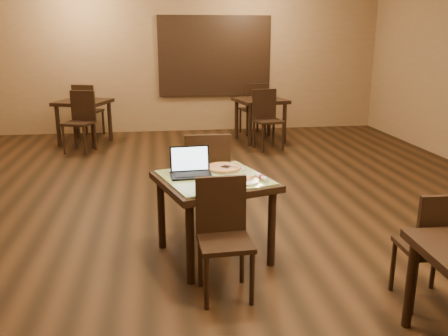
{
  "coord_description": "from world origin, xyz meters",
  "views": [
    {
      "loc": [
        -0.72,
        -5.05,
        1.97
      ],
      "look_at": [
        -0.16,
        -1.1,
        0.85
      ],
      "focal_mm": 38.0,
      "sensor_mm": 36.0,
      "label": 1
    }
  ],
  "objects": [
    {
      "name": "ground",
      "position": [
        0.0,
        0.0,
        0.0
      ],
      "size": [
        10.0,
        10.0,
        0.0
      ],
      "primitive_type": "plane",
      "color": "black",
      "rests_on": "ground"
    },
    {
      "name": "wall_back",
      "position": [
        0.0,
        5.0,
        1.5
      ],
      "size": [
        8.0,
        0.02,
        3.0
      ],
      "primitive_type": "cube",
      "color": "olive",
      "rests_on": "ground"
    },
    {
      "name": "mural",
      "position": [
        0.5,
        4.96,
        1.55
      ],
      "size": [
        2.34,
        0.05,
        1.64
      ],
      "color": "#235881",
      "rests_on": "wall_back"
    },
    {
      "name": "tiled_table",
      "position": [
        -0.25,
        -1.07,
        0.66
      ],
      "size": [
        1.15,
        1.15,
        0.76
      ],
      "rotation": [
        0.0,
        0.0,
        0.3
      ],
      "color": "black",
      "rests_on": "ground"
    },
    {
      "name": "chair_main_near",
      "position": [
        -0.25,
        -1.69,
        0.52
      ],
      "size": [
        0.42,
        0.42,
        0.92
      ],
      "rotation": [
        0.0,
        0.0,
        0.04
      ],
      "color": "black",
      "rests_on": "ground"
    },
    {
      "name": "chair_main_far",
      "position": [
        -0.25,
        -0.46,
        0.59
      ],
      "size": [
        0.46,
        0.46,
        1.04
      ],
      "rotation": [
        0.0,
        0.0,
        3.13
      ],
      "color": "black",
      "rests_on": "ground"
    },
    {
      "name": "laptop",
      "position": [
        -0.45,
        -0.96,
        0.83
      ],
      "size": [
        0.38,
        0.3,
        0.25
      ],
      "rotation": [
        0.0,
        0.0,
        0.07
      ],
      "color": "black",
      "rests_on": "tiled_table"
    },
    {
      "name": "plate",
      "position": [
        -0.03,
        -1.25,
        0.77
      ],
      "size": [
        0.28,
        0.28,
        0.02
      ],
      "primitive_type": "cylinder",
      "color": "white",
      "rests_on": "tiled_table"
    },
    {
      "name": "pizza_slice",
      "position": [
        -0.03,
        -1.25,
        0.79
      ],
      "size": [
        0.25,
        0.25,
        0.02
      ],
      "primitive_type": null,
      "rotation": [
        0.0,
        0.0,
        0.47
      ],
      "color": "beige",
      "rests_on": "plate"
    },
    {
      "name": "pizza_pan",
      "position": [
        -0.13,
        -0.83,
        0.77
      ],
      "size": [
        0.38,
        0.38,
        0.01
      ],
      "primitive_type": "cylinder",
      "color": "silver",
      "rests_on": "tiled_table"
    },
    {
      "name": "pizza_whole",
      "position": [
        -0.13,
        -0.83,
        0.78
      ],
      "size": [
        0.33,
        0.33,
        0.02
      ],
      "color": "beige",
      "rests_on": "pizza_pan"
    },
    {
      "name": "spatula",
      "position": [
        -0.11,
        -0.85,
        0.79
      ],
      "size": [
        0.22,
        0.21,
        0.01
      ],
      "primitive_type": "cube",
      "rotation": [
        0.0,
        0.0,
        0.84
      ],
      "color": "silver",
      "rests_on": "pizza_whole"
    },
    {
      "name": "napkin_roll",
      "position": [
        0.15,
        -1.21,
        0.78
      ],
      "size": [
        0.1,
        0.19,
        0.04
      ],
      "rotation": [
        0.0,
        0.0,
        0.32
      ],
      "color": "white",
      "rests_on": "tiled_table"
    },
    {
      "name": "other_table_a",
      "position": [
        1.22,
        3.73,
        0.68
      ],
      "size": [
        1.02,
        1.02,
        0.81
      ],
      "rotation": [
        0.0,
        0.0,
        0.2
      ],
      "color": "black",
      "rests_on": "ground"
    },
    {
      "name": "other_table_a_chair_near",
      "position": [
        1.2,
        3.12,
        0.59
      ],
      "size": [
        0.54,
        0.54,
        1.05
      ],
      "rotation": [
        0.0,
        0.0,
        0.2
      ],
      "color": "black",
      "rests_on": "ground"
    },
    {
      "name": "other_table_a_chair_far",
      "position": [
        1.23,
        4.35,
        0.59
      ],
      "size": [
        0.54,
        0.54,
        1.05
      ],
      "rotation": [
        0.0,
        0.0,
        3.34
      ],
      "color": "black",
      "rests_on": "ground"
    },
    {
      "name": "other_table_b",
      "position": [
        -2.08,
        4.0,
        0.67
      ],
      "size": [
        1.11,
        1.11,
        0.81
      ],
      "rotation": [
        0.0,
        0.0,
        -0.35
      ],
      "color": "black",
      "rests_on": "ground"
    },
    {
      "name": "other_table_b_chair_near",
      "position": [
        -2.05,
        3.39,
        0.59
      ],
      "size": [
        0.58,
        0.58,
        1.05
      ],
      "rotation": [
        0.0,
        0.0,
        -0.35
      ],
      "color": "black",
      "rests_on": "ground"
    },
    {
      "name": "other_table_b_chair_far",
      "position": [
        -2.11,
        4.61,
        0.59
      ],
      "size": [
        0.58,
        0.58,
        1.05
      ],
      "rotation": [
        0.0,
        0.0,
        2.79
      ],
      "color": "black",
      "rests_on": "ground"
    },
    {
      "name": "other_table_c_chair_far",
      "position": [
        1.24,
        -2.13,
        0.52
      ],
      "size": [
        0.41,
        0.41,
        0.92
      ],
      "rotation": [
        0.0,
        0.0,
        3.1
      ],
      "color": "black",
      "rests_on": "ground"
    }
  ]
}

